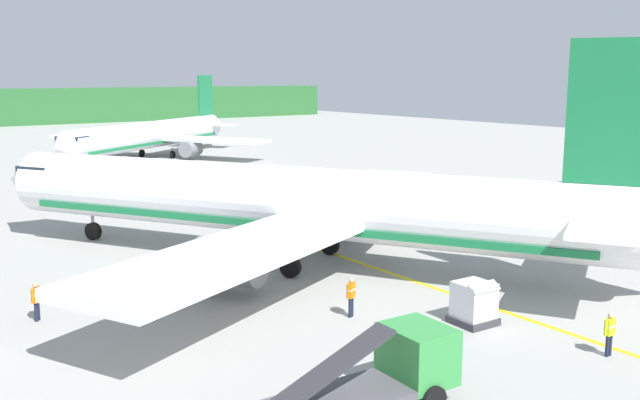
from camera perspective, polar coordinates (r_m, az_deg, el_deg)
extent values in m
cylinder|color=white|center=(38.87, -2.72, -0.04)|extent=(21.50, 32.97, 3.80)
cone|color=white|center=(50.37, -22.67, 1.51)|extent=(4.33, 3.90, 3.61)
cube|color=#192333|center=(48.69, -20.95, 2.37)|extent=(4.00, 3.70, 0.60)
cube|color=white|center=(30.23, -7.07, -4.32)|extent=(16.55, 10.98, 0.50)
cylinder|color=slate|center=(33.70, -7.27, -4.93)|extent=(3.52, 3.87, 2.20)
cube|color=white|center=(46.53, 4.53, 0.78)|extent=(15.73, 13.36, 0.50)
cylinder|color=slate|center=(44.85, 1.18, -1.10)|extent=(3.52, 3.87, 2.20)
cube|color=#19723F|center=(34.27, 22.90, 6.51)|extent=(2.54, 3.98, 6.50)
cube|color=white|center=(34.82, 22.37, -1.30)|extent=(10.59, 8.02, 0.24)
cube|color=#19723F|center=(39.06, -2.71, -1.55)|extent=(19.51, 29.77, 0.36)
cylinder|color=black|center=(47.07, -17.78, -2.40)|extent=(0.86, 1.13, 1.10)
cylinder|color=gray|center=(46.91, -17.83, -1.44)|extent=(0.20, 0.20, 0.50)
cylinder|color=black|center=(36.59, -2.40, -5.41)|extent=(0.86, 1.13, 1.10)
cylinder|color=gray|center=(36.39, -2.41, -4.19)|extent=(0.20, 0.20, 0.50)
cylinder|color=black|center=(41.17, 0.80, -3.65)|extent=(0.86, 1.13, 1.10)
cylinder|color=gray|center=(40.99, 0.81, -2.56)|extent=(0.20, 0.20, 0.50)
cylinder|color=silver|center=(90.48, -13.47, 5.14)|extent=(27.37, 20.30, 3.27)
cone|color=silver|center=(77.21, -20.16, 4.01)|extent=(3.47, 3.73, 3.11)
cone|color=silver|center=(104.97, -8.45, 6.13)|extent=(3.85, 3.85, 2.78)
cube|color=#192333|center=(78.60, -19.31, 4.69)|extent=(3.28, 3.46, 0.52)
cube|color=silver|center=(88.01, -8.53, 4.80)|extent=(10.23, 14.07, 0.43)
cylinder|color=slate|center=(87.90, -10.35, 4.06)|extent=(3.34, 3.12, 1.89)
cube|color=silver|center=(96.41, -16.84, 4.93)|extent=(12.11, 13.15, 0.43)
cylinder|color=slate|center=(93.87, -16.21, 4.20)|extent=(3.34, 3.12, 1.89)
cube|color=#19723F|center=(102.43, -9.21, 8.31)|extent=(3.29, 2.41, 5.60)
cube|color=silver|center=(102.63, -9.15, 6.02)|extent=(7.35, 8.94, 0.21)
cube|color=#19723F|center=(90.56, -13.45, 4.57)|extent=(24.73, 18.41, 0.31)
cylinder|color=black|center=(81.17, -17.92, 2.59)|extent=(0.95, 0.79, 0.95)
cylinder|color=gray|center=(81.09, -17.94, 3.08)|extent=(0.17, 0.17, 0.43)
cylinder|color=black|center=(90.62, -11.77, 3.60)|extent=(0.95, 0.79, 0.95)
cylinder|color=gray|center=(90.55, -11.79, 4.03)|extent=(0.17, 0.17, 0.43)
cylinder|color=black|center=(93.02, -14.14, 3.66)|extent=(0.95, 0.79, 0.95)
cylinder|color=gray|center=(92.95, -14.15, 4.09)|extent=(0.17, 0.17, 0.43)
cube|color=#338C3F|center=(23.38, 7.83, -12.14)|extent=(1.89, 2.27, 1.80)
cube|color=#192333|center=(23.78, 9.42, -10.86)|extent=(0.15, 1.85, 0.94)
cube|color=#2D2D33|center=(21.28, 0.41, -13.75)|extent=(4.68, 1.09, 1.97)
cube|color=#262628|center=(22.46, 3.27, -15.75)|extent=(6.37, 1.79, 0.16)
cylinder|color=black|center=(24.38, 5.47, -13.81)|extent=(0.91, 0.32, 0.90)
cylinder|color=black|center=(22.87, 9.06, -15.57)|extent=(0.91, 0.32, 0.90)
cylinder|color=black|center=(22.84, -0.33, -15.47)|extent=(0.91, 0.32, 0.90)
cube|color=#333338|center=(30.78, 12.20, -9.43)|extent=(1.70, 1.70, 0.30)
cube|color=silver|center=(30.50, 12.26, -7.84)|extent=(1.49, 1.49, 1.49)
cube|color=silver|center=(29.99, 12.99, -6.99)|extent=(1.48, 0.65, 0.54)
cylinder|color=#191E33|center=(30.92, 2.58, -8.56)|extent=(0.14, 0.14, 0.86)
cylinder|color=#191E33|center=(30.77, 2.43, -8.65)|extent=(0.14, 0.14, 0.86)
cube|color=orange|center=(30.61, 2.52, -7.26)|extent=(0.49, 0.38, 0.65)
cube|color=silver|center=(30.60, 2.52, -7.21)|extent=(0.50, 0.40, 0.06)
sphere|color=tan|center=(30.48, 2.52, -6.47)|extent=(0.23, 0.23, 0.23)
cylinder|color=orange|center=(30.83, 2.75, -7.08)|extent=(0.09, 0.09, 0.62)
cylinder|color=orange|center=(30.37, 2.29, -7.34)|extent=(0.09, 0.09, 0.62)
cylinder|color=#191E33|center=(28.90, 22.30, -10.73)|extent=(0.14, 0.14, 0.82)
cylinder|color=#191E33|center=(28.75, 22.10, -10.82)|extent=(0.14, 0.14, 0.82)
cube|color=#CCE519|center=(28.59, 22.30, -9.42)|extent=(0.44, 0.22, 0.62)
cube|color=silver|center=(28.58, 22.30, -9.36)|extent=(0.45, 0.23, 0.06)
sphere|color=tan|center=(28.46, 22.35, -8.62)|extent=(0.22, 0.22, 0.22)
cylinder|color=#CCE519|center=(28.80, 22.59, -9.23)|extent=(0.09, 0.09, 0.59)
cylinder|color=#CCE519|center=(28.36, 22.01, -9.49)|extent=(0.09, 0.09, 0.59)
cylinder|color=#191E33|center=(32.70, -21.72, -8.27)|extent=(0.14, 0.14, 0.83)
cylinder|color=#191E33|center=(32.55, -21.87, -8.37)|extent=(0.14, 0.14, 0.83)
cube|color=orange|center=(32.41, -21.88, -7.10)|extent=(0.46, 0.47, 0.62)
cube|color=silver|center=(32.40, -21.89, -7.04)|extent=(0.47, 0.49, 0.06)
sphere|color=tan|center=(32.30, -21.93, -6.37)|extent=(0.23, 0.23, 0.23)
cylinder|color=orange|center=(32.63, -21.66, -6.91)|extent=(0.09, 0.09, 0.59)
cylinder|color=orange|center=(32.18, -22.11, -7.18)|extent=(0.09, 0.09, 0.59)
cube|color=yellow|center=(37.66, 5.64, -5.86)|extent=(0.30, 60.00, 0.01)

